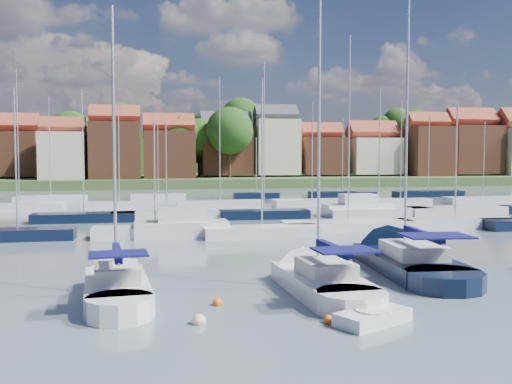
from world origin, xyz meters
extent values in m
plane|color=#434F5B|center=(0.00, 40.00, 0.00)|extent=(260.00, 260.00, 0.00)
cube|color=silver|center=(-9.26, 1.65, 0.25)|extent=(3.11, 6.46, 1.20)
cone|color=silver|center=(-9.58, 5.56, 0.25)|extent=(2.85, 3.25, 2.61)
cylinder|color=silver|center=(-9.01, -1.47, 0.25)|extent=(2.81, 2.81, 1.20)
cube|color=#BCB7AE|center=(-9.23, 1.22, 1.20)|extent=(2.03, 2.75, 0.70)
cylinder|color=#B2B2B7|center=(-9.30, 2.09, 6.66)|extent=(0.14, 0.14, 11.61)
cylinder|color=#B2B2B7|center=(-9.16, 0.35, 2.05)|extent=(0.38, 3.48, 0.10)
cube|color=#0D0E45|center=(-9.16, 0.35, 2.20)|extent=(0.56, 3.32, 0.35)
cube|color=#0D0E45|center=(-9.07, -0.78, 2.35)|extent=(2.34, 1.74, 0.08)
cube|color=silver|center=(-0.31, 1.03, 0.25)|extent=(3.12, 6.93, 1.20)
cone|color=silver|center=(-0.48, 5.29, 0.25)|extent=(2.97, 3.43, 2.84)
cylinder|color=silver|center=(-0.17, -2.37, 0.25)|extent=(2.95, 2.95, 1.20)
cube|color=#BCB7AE|center=(-0.29, 0.56, 1.20)|extent=(2.10, 2.92, 0.70)
cylinder|color=#B2B2B7|center=(-0.33, 1.51, 7.16)|extent=(0.14, 0.14, 12.62)
cylinder|color=#B2B2B7|center=(-0.25, -0.39, 2.05)|extent=(0.25, 3.79, 0.10)
cube|color=#0D0E45|center=(-0.25, -0.39, 2.20)|extent=(0.45, 3.61, 0.35)
cube|color=#0D0E45|center=(-0.20, -1.62, 2.35)|extent=(2.48, 1.80, 0.08)
cube|color=black|center=(5.76, 4.82, 0.25)|extent=(4.36, 9.00, 1.20)
cone|color=black|center=(6.22, 10.25, 0.25)|extent=(3.98, 4.53, 3.63)
cylinder|color=black|center=(5.39, 0.48, 0.25)|extent=(3.93, 3.93, 1.20)
cube|color=#BCB7AE|center=(5.71, 4.22, 1.20)|extent=(2.84, 3.84, 0.70)
cylinder|color=#B2B2B7|center=(5.81, 5.43, 9.10)|extent=(0.14, 0.14, 16.51)
cylinder|color=#B2B2B7|center=(5.60, 3.01, 2.05)|extent=(0.51, 4.83, 0.10)
cube|color=#0D0E45|center=(5.60, 3.01, 2.20)|extent=(0.69, 4.61, 0.35)
cube|color=#0D0E45|center=(5.47, 1.44, 2.35)|extent=(3.26, 2.44, 0.08)
cube|color=silver|center=(0.06, -3.92, 0.20)|extent=(3.19, 2.49, 0.57)
cylinder|color=silver|center=(0.06, -3.92, 0.36)|extent=(1.34, 1.34, 0.36)
sphere|color=beige|center=(-6.17, -2.68, 0.00)|extent=(0.54, 0.54, 0.54)
sphere|color=#D85914|center=(-5.17, -0.25, 0.00)|extent=(0.44, 0.44, 0.44)
sphere|color=#D85914|center=(-1.48, -3.52, 0.00)|extent=(0.42, 0.42, 0.42)
sphere|color=beige|center=(2.16, 5.56, 0.00)|extent=(0.49, 0.49, 0.49)
cube|color=black|center=(-17.11, 20.54, 0.35)|extent=(8.01, 2.24, 1.00)
cylinder|color=#B2B2B7|center=(-17.11, 20.54, 5.93)|extent=(0.12, 0.12, 10.16)
cube|color=silver|center=(-7.27, 20.20, 0.35)|extent=(9.22, 2.58, 1.00)
cylinder|color=#B2B2B7|center=(-7.27, 20.20, 4.94)|extent=(0.12, 0.12, 8.18)
cube|color=silver|center=(0.63, 18.61, 0.35)|extent=(8.78, 2.46, 1.00)
cylinder|color=#B2B2B7|center=(0.63, 18.61, 6.38)|extent=(0.12, 0.12, 11.06)
cube|color=silver|center=(8.23, 20.67, 0.35)|extent=(10.79, 3.02, 1.00)
cylinder|color=#B2B2B7|center=(8.23, 20.67, 8.29)|extent=(0.12, 0.12, 14.87)
cube|color=silver|center=(17.98, 21.03, 0.35)|extent=(10.13, 2.84, 1.00)
cylinder|color=#B2B2B7|center=(17.98, 21.03, 5.65)|extent=(0.12, 0.12, 9.59)
cube|color=silver|center=(-5.31, 20.00, 0.50)|extent=(7.00, 2.60, 1.40)
cube|color=silver|center=(-5.31, 20.00, 1.60)|extent=(3.50, 2.20, 1.30)
cube|color=black|center=(-13.55, 31.64, 0.35)|extent=(9.30, 2.60, 1.00)
cylinder|color=#B2B2B7|center=(-13.55, 31.64, 6.59)|extent=(0.12, 0.12, 11.48)
cube|color=silver|center=(-5.94, 32.01, 0.35)|extent=(10.40, 2.91, 1.00)
cylinder|color=#B2B2B7|center=(-5.94, 32.01, 5.24)|extent=(0.12, 0.12, 8.77)
cube|color=black|center=(3.48, 31.28, 0.35)|extent=(8.80, 2.46, 1.00)
cylinder|color=#B2B2B7|center=(3.48, 31.28, 8.01)|extent=(0.12, 0.12, 14.33)
cube|color=silver|center=(15.40, 31.16, 0.35)|extent=(10.73, 3.00, 1.00)
cylinder|color=#B2B2B7|center=(15.40, 31.16, 6.92)|extent=(0.12, 0.12, 12.14)
cube|color=silver|center=(23.82, 30.97, 0.35)|extent=(10.48, 2.93, 1.00)
cylinder|color=#B2B2B7|center=(23.82, 30.97, 5.99)|extent=(0.12, 0.12, 10.28)
cube|color=silver|center=(13.46, 32.00, 0.50)|extent=(7.00, 2.60, 1.40)
cube|color=silver|center=(13.46, 32.00, 1.60)|extent=(3.50, 2.20, 1.30)
cube|color=silver|center=(-21.71, 44.21, 0.35)|extent=(9.71, 2.72, 1.00)
cylinder|color=#B2B2B7|center=(-21.71, 44.21, 8.29)|extent=(0.12, 0.12, 14.88)
cube|color=silver|center=(-10.84, 44.51, 0.35)|extent=(8.49, 2.38, 1.00)
cylinder|color=#B2B2B7|center=(-10.84, 44.51, 6.51)|extent=(0.12, 0.12, 11.31)
cube|color=silver|center=(0.79, 43.78, 0.35)|extent=(10.16, 2.85, 1.00)
cylinder|color=#B2B2B7|center=(0.79, 43.78, 8.15)|extent=(0.12, 0.12, 14.59)
cube|color=silver|center=(12.17, 43.90, 0.35)|extent=(9.53, 2.67, 1.00)
cylinder|color=#B2B2B7|center=(12.17, 43.90, 6.81)|extent=(0.12, 0.12, 11.91)
cube|color=silver|center=(23.16, 42.50, 0.35)|extent=(7.62, 2.13, 1.00)
cylinder|color=#B2B2B7|center=(23.16, 42.50, 6.91)|extent=(0.12, 0.12, 12.13)
cube|color=silver|center=(35.22, 43.59, 0.35)|extent=(10.17, 2.85, 1.00)
cylinder|color=#B2B2B7|center=(35.22, 43.59, 5.72)|extent=(0.12, 0.12, 9.73)
cube|color=silver|center=(-20.26, 56.56, 0.35)|extent=(9.24, 2.59, 1.00)
cylinder|color=#B2B2B7|center=(-20.26, 56.56, 7.43)|extent=(0.12, 0.12, 13.17)
cube|color=silver|center=(-6.08, 57.30, 0.35)|extent=(7.57, 2.12, 1.00)
cylinder|color=#B2B2B7|center=(-6.08, 57.30, 5.97)|extent=(0.12, 0.12, 10.24)
cube|color=black|center=(7.88, 57.47, 0.35)|extent=(6.58, 1.84, 1.00)
cylinder|color=#B2B2B7|center=(7.88, 57.47, 4.85)|extent=(0.12, 0.12, 8.01)
cube|color=black|center=(20.94, 57.40, 0.35)|extent=(9.92, 2.78, 1.00)
cylinder|color=#B2B2B7|center=(20.94, 57.40, 6.31)|extent=(0.12, 0.12, 10.92)
cube|color=black|center=(34.28, 56.37, 0.35)|extent=(10.55, 2.95, 1.00)
cylinder|color=#B2B2B7|center=(34.28, 56.37, 6.61)|extent=(0.12, 0.12, 11.51)
cube|color=#3C5128|center=(0.00, 117.00, 0.30)|extent=(200.00, 70.00, 3.00)
cube|color=#3C5128|center=(0.00, 142.00, 5.00)|extent=(200.00, 60.00, 14.00)
cube|color=brown|center=(-33.65, 97.79, 6.56)|extent=(10.37, 9.97, 8.73)
cube|color=brown|center=(-33.65, 97.79, 12.20)|extent=(10.57, 5.13, 5.13)
cube|color=beige|center=(-22.74, 89.00, 6.08)|extent=(8.09, 8.80, 8.96)
cube|color=brown|center=(-22.74, 89.00, 11.55)|extent=(8.25, 4.00, 4.00)
cube|color=brown|center=(-13.35, 89.94, 7.08)|extent=(9.36, 10.17, 10.97)
cube|color=brown|center=(-13.35, 89.94, 13.72)|extent=(9.54, 4.63, 4.63)
cube|color=brown|center=(-3.04, 91.65, 6.31)|extent=(9.90, 8.56, 9.42)
cube|color=brown|center=(-3.04, 91.65, 12.23)|extent=(10.10, 4.90, 4.90)
cube|color=brown|center=(9.10, 96.65, 6.95)|extent=(10.59, 8.93, 9.49)
cube|color=#383A42|center=(9.10, 96.65, 12.99)|extent=(10.80, 5.24, 5.24)
cube|color=beige|center=(19.71, 95.80, 8.02)|extent=(9.01, 8.61, 11.65)
cube|color=#383A42|center=(19.71, 95.80, 14.95)|extent=(9.19, 4.46, 4.46)
cube|color=brown|center=(30.17, 97.00, 6.20)|extent=(9.10, 9.34, 8.00)
cube|color=brown|center=(30.17, 97.00, 11.32)|extent=(9.28, 4.50, 4.50)
cube|color=beige|center=(41.95, 96.59, 6.14)|extent=(10.86, 9.59, 7.88)
cube|color=brown|center=(41.95, 96.59, 11.41)|extent=(11.07, 5.37, 5.37)
cube|color=brown|center=(53.76, 93.92, 7.09)|extent=(9.18, 9.96, 10.97)
cube|color=brown|center=(53.76, 93.92, 13.70)|extent=(9.36, 4.54, 4.54)
cube|color=brown|center=(65.18, 95.21, 7.58)|extent=(11.39, 9.67, 10.76)
cube|color=brown|center=(65.18, 95.21, 14.36)|extent=(11.62, 5.64, 5.64)
cylinder|color=#382619|center=(56.77, 115.51, 8.51)|extent=(0.50, 0.50, 4.47)
sphere|color=#244D18|center=(56.77, 115.51, 14.58)|extent=(8.18, 8.18, 8.18)
cylinder|color=#382619|center=(3.46, 95.93, 3.83)|extent=(0.50, 0.50, 4.46)
sphere|color=#244D18|center=(3.46, 95.93, 9.88)|extent=(8.15, 8.15, 8.15)
cylinder|color=#382619|center=(15.22, 113.68, 8.58)|extent=(0.50, 0.50, 5.15)
sphere|color=#244D18|center=(15.22, 113.68, 15.56)|extent=(9.41, 9.41, 9.41)
cylinder|color=#382619|center=(-13.54, 116.31, 8.68)|extent=(0.50, 0.50, 4.56)
sphere|color=#244D18|center=(-13.54, 116.31, 14.87)|extent=(8.34, 8.34, 8.34)
cylinder|color=#382619|center=(-23.24, 105.25, 4.18)|extent=(0.50, 0.50, 5.15)
sphere|color=#244D18|center=(-23.24, 105.25, 11.17)|extent=(9.42, 9.42, 9.42)
cylinder|color=#382619|center=(13.76, 104.71, 3.48)|extent=(0.50, 0.50, 3.77)
sphere|color=#244D18|center=(13.76, 104.71, 8.60)|extent=(6.89, 6.89, 6.89)
cylinder|color=#382619|center=(9.05, 90.94, 4.21)|extent=(0.50, 0.50, 5.21)
sphere|color=#244D18|center=(9.05, 90.94, 11.28)|extent=(9.53, 9.53, 9.53)
cylinder|color=#382619|center=(61.93, 101.62, 3.09)|extent=(0.50, 0.50, 2.97)
sphere|color=#244D18|center=(61.93, 101.62, 7.12)|extent=(5.44, 5.44, 5.44)
cylinder|color=#382619|center=(-1.15, 93.75, 4.02)|extent=(0.50, 0.50, 4.84)
sphere|color=#244D18|center=(-1.15, 93.75, 10.59)|extent=(8.85, 8.85, 8.85)
cylinder|color=#382619|center=(52.68, 115.72, 8.17)|extent=(0.50, 0.50, 3.72)
sphere|color=#244D18|center=(52.68, 115.72, 13.21)|extent=(6.80, 6.80, 6.80)
cylinder|color=#382619|center=(54.05, 94.13, 3.62)|extent=(0.50, 0.50, 4.05)
sphere|color=#244D18|center=(54.05, 94.13, 9.11)|extent=(7.40, 7.40, 7.40)
cylinder|color=#382619|center=(6.84, 113.29, 7.91)|extent=(0.50, 0.50, 3.93)
sphere|color=#244D18|center=(6.84, 113.29, 13.24)|extent=(7.19, 7.19, 7.19)
cylinder|color=#382619|center=(30.65, 100.17, 3.51)|extent=(0.50, 0.50, 3.82)
sphere|color=#244D18|center=(30.65, 100.17, 8.70)|extent=(6.99, 6.99, 6.99)
cylinder|color=#382619|center=(-17.44, 93.12, 3.34)|extent=(0.50, 0.50, 3.48)
sphere|color=#244D18|center=(-17.44, 93.12, 8.07)|extent=(6.37, 6.37, 6.37)
cylinder|color=#382619|center=(57.51, 102.81, 3.09)|extent=(0.50, 0.50, 2.99)
sphere|color=#244D18|center=(57.51, 102.81, 7.14)|extent=(5.46, 5.46, 5.46)
cylinder|color=#382619|center=(3.61, 99.04, 3.22)|extent=(0.50, 0.50, 3.25)
sphere|color=#244D18|center=(3.61, 99.04, 7.63)|extent=(5.94, 5.94, 5.94)
cylinder|color=#382619|center=(-3.05, 100.73, 3.09)|extent=(0.50, 0.50, 2.98)
sphere|color=#244D18|center=(-3.05, 100.73, 7.14)|extent=(5.46, 5.46, 5.46)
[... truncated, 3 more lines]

